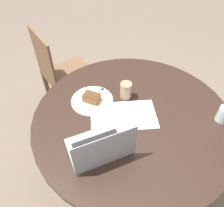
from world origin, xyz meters
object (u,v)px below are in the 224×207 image
Objects in this scene: laptop at (100,147)px; coffee_glass at (126,91)px; plate at (92,101)px; chair at (63,75)px.

coffee_glass is at bearing 46.79° from laptop.
plate is 0.22m from coffee_glass.
chair is 2.80× the size of laptop.
plate is at bearing 76.62° from laptop.
chair reaches higher than coffee_glass.
chair is at bearing 113.99° from coffee_glass.
chair is 8.03× the size of coffee_glass.
coffee_glass is 0.44m from laptop.
plate is 0.83× the size of laptop.
plate is 0.38m from laptop.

